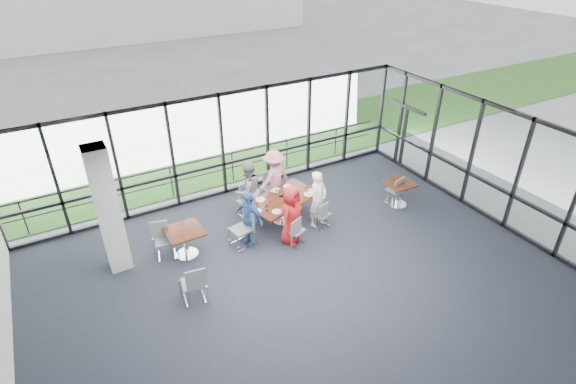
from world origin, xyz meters
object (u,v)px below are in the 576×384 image
side_table_right (399,187)px  diner_near_left (291,215)px  structural_column (108,210)px  diner_far_right (274,178)px  chair_main_end (241,229)px  main_table (283,202)px  side_table_left (184,234)px  chair_main_nr (322,214)px  chair_spare_r (395,190)px  chair_main_fr (271,188)px  chair_spare_lb (165,241)px  chair_spare_la (193,283)px  chair_main_nl (295,230)px  diner_end (249,218)px  diner_far_left (248,191)px  diner_near_right (318,199)px  chair_main_fl (247,201)px

side_table_right → diner_near_left: (-3.66, -0.01, 0.20)m
structural_column → diner_near_left: size_ratio=1.96×
diner_near_left → diner_far_right: size_ratio=0.96×
chair_main_end → side_table_right: bearing=72.8°
main_table → diner_near_left: (-0.26, -0.93, 0.18)m
side_table_left → chair_main_nr: bearing=-9.7°
diner_far_right → chair_spare_r: (3.13, -1.76, -0.41)m
main_table → chair_main_nr: bearing=-61.6°
chair_main_fr → chair_spare_lb: size_ratio=1.02×
chair_main_fr → chair_spare_r: size_ratio=1.07×
structural_column → diner_far_right: bearing=8.9°
side_table_left → chair_spare_r: (6.23, -0.63, -0.20)m
diner_near_left → chair_spare_la: bearing=163.7°
diner_far_right → side_table_right: bearing=133.1°
side_table_right → chair_main_nl: chair_main_nl is taller
chair_main_fr → chair_main_end: size_ratio=0.96×
diner_end → chair_main_fr: 2.10m
diner_near_left → diner_far_left: 1.64m
diner_end → chair_main_nr: (2.02, -0.30, -0.36)m
diner_near_right → diner_far_left: (-1.51, 1.25, 0.06)m
side_table_left → chair_main_fr: (3.03, 1.19, -0.16)m
diner_end → chair_main_nl: 1.22m
chair_main_end → chair_spare_lb: (-1.83, 0.51, -0.03)m
main_table → diner_far_right: size_ratio=1.34×
chair_main_end → chair_main_fr: bearing=120.6°
side_table_left → diner_end: diner_end is taller
diner_far_left → chair_spare_r: 4.39m
structural_column → side_table_right: size_ratio=4.11×
side_table_left → chair_spare_lb: size_ratio=0.97×
structural_column → chair_main_nl: bearing=-18.0°
main_table → chair_main_fr: (0.18, 1.05, -0.16)m
diner_near_left → chair_spare_lb: size_ratio=1.77×
diner_far_left → chair_spare_la: size_ratio=1.85×
structural_column → diner_end: bearing=-12.9°
diner_near_left → diner_near_right: (1.03, 0.32, -0.00)m
chair_spare_la → chair_main_fr: bearing=47.6°
diner_near_right → chair_main_fr: 1.79m
side_table_right → chair_main_nl: size_ratio=0.91×
diner_far_left → chair_main_nl: diner_far_left is taller
chair_main_nl → side_table_left: bearing=137.8°
chair_main_fr → diner_far_left: bearing=13.5°
chair_main_fr → chair_spare_r: bearing=139.8°
diner_near_left → chair_main_fl: diner_near_left is taller
diner_far_right → chair_main_fr: diner_far_right is taller
side_table_right → chair_spare_lb: 6.77m
diner_near_left → diner_far_left: (-0.48, 1.57, 0.06)m
chair_main_nr → diner_far_left: bearing=119.7°
diner_near_right → chair_spare_la: bearing=176.2°
chair_main_nl → chair_spare_lb: (-3.06, 1.15, 0.04)m
side_table_right → chair_spare_lb: (-6.70, 0.98, -0.15)m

